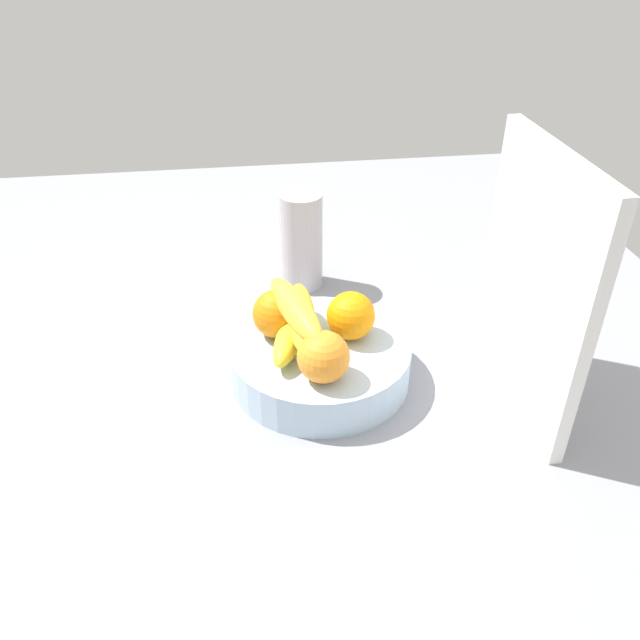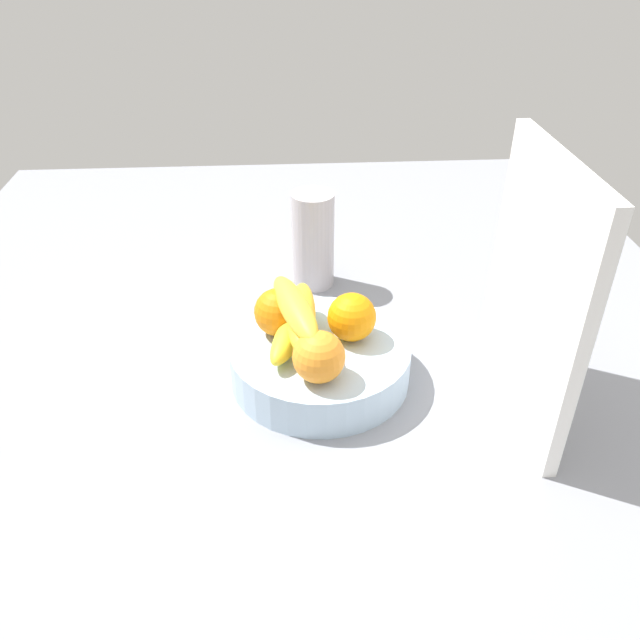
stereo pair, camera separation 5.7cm
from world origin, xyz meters
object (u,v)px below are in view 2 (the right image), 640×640
object	(u,v)px
orange_front_right	(278,312)
cutting_board	(536,294)
thermos_tumbler	(313,240)
orange_center	(319,357)
banana_bunch	(296,317)
fruit_bowl	(320,360)
orange_front_left	(352,317)

from	to	relation	value
orange_front_right	cutting_board	size ratio (longest dim) A/B	0.20
orange_front_right	thermos_tumbler	distance (cm)	25.14
orange_center	banana_bunch	bearing A→B (deg)	-162.10
banana_bunch	fruit_bowl	bearing A→B (deg)	79.95
orange_front_left	orange_center	xyz separation A→B (cm)	(9.10, -5.30, 0.00)
orange_front_left	banana_bunch	bearing A→B (deg)	-86.06
cutting_board	banana_bunch	bearing A→B (deg)	-106.20
fruit_bowl	cutting_board	distance (cm)	31.66
orange_front_left	cutting_board	distance (cm)	25.33
banana_bunch	cutting_board	distance (cm)	32.30
fruit_bowl	thermos_tumbler	xyz separation A→B (cm)	(-27.45, 0.51, 5.74)
fruit_bowl	orange_center	size ratio (longest dim) A/B	3.71
orange_front_right	banana_bunch	distance (cm)	3.57
cutting_board	thermos_tumbler	distance (cm)	44.89
orange_front_right	thermos_tumbler	xyz separation A→B (cm)	(-24.31, 6.36, -0.83)
thermos_tumbler	orange_center	bearing A→B (deg)	-1.90
fruit_bowl	orange_center	xyz separation A→B (cm)	(7.94, -0.66, 6.56)
orange_front_right	orange_center	bearing A→B (deg)	25.10
orange_front_right	cutting_board	distance (cm)	35.44
orange_center	thermos_tumbler	size ratio (longest dim) A/B	0.40
orange_front_right	orange_center	size ratio (longest dim) A/B	1.00
orange_front_left	orange_front_right	world-z (taller)	same
orange_front_left	orange_center	world-z (taller)	same
orange_center	thermos_tumbler	xyz separation A→B (cm)	(-35.39, 1.17, -0.83)
orange_front_right	banana_bunch	size ratio (longest dim) A/B	0.39
fruit_bowl	banana_bunch	distance (cm)	8.03
orange_front_left	thermos_tumbler	world-z (taller)	thermos_tumbler
orange_front_left	thermos_tumbler	size ratio (longest dim) A/B	0.40
orange_front_right	banana_bunch	world-z (taller)	banana_bunch
fruit_bowl	orange_front_right	size ratio (longest dim) A/B	3.71
cutting_board	orange_center	bearing A→B (deg)	-90.35
orange_center	cutting_board	bearing A→B (deg)	90.42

